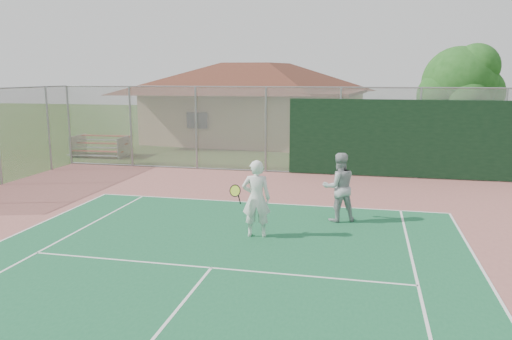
{
  "coord_description": "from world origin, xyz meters",
  "views": [
    {
      "loc": [
        3.04,
        -2.96,
        3.96
      ],
      "look_at": [
        0.16,
        9.97,
        1.44
      ],
      "focal_mm": 35.0,
      "sensor_mm": 36.0,
      "label": 1
    }
  ],
  "objects_px": {
    "bleachers": "(101,146)",
    "tree": "(461,86)",
    "player_grey_back": "(339,188)",
    "player_white_front": "(256,199)",
    "clubhouse": "(257,95)"
  },
  "relations": [
    {
      "from": "bleachers",
      "to": "tree",
      "type": "bearing_deg",
      "value": 2.48
    },
    {
      "from": "tree",
      "to": "bleachers",
      "type": "bearing_deg",
      "value": -175.06
    },
    {
      "from": "clubhouse",
      "to": "tree",
      "type": "xyz_separation_m",
      "value": [
        10.53,
        -5.89,
        0.68
      ]
    },
    {
      "from": "bleachers",
      "to": "player_white_front",
      "type": "bearing_deg",
      "value": -48.48
    },
    {
      "from": "player_white_front",
      "to": "player_grey_back",
      "type": "relative_size",
      "value": 1.02
    },
    {
      "from": "clubhouse",
      "to": "player_white_front",
      "type": "distance_m",
      "value": 18.5
    },
    {
      "from": "bleachers",
      "to": "tree",
      "type": "height_order",
      "value": "tree"
    },
    {
      "from": "player_white_front",
      "to": "bleachers",
      "type": "bearing_deg",
      "value": -55.5
    },
    {
      "from": "clubhouse",
      "to": "tree",
      "type": "distance_m",
      "value": 12.09
    },
    {
      "from": "bleachers",
      "to": "player_grey_back",
      "type": "relative_size",
      "value": 1.45
    },
    {
      "from": "player_white_front",
      "to": "player_grey_back",
      "type": "height_order",
      "value": "player_white_front"
    },
    {
      "from": "bleachers",
      "to": "tree",
      "type": "xyz_separation_m",
      "value": [
        16.82,
        1.45,
        2.97
      ]
    },
    {
      "from": "bleachers",
      "to": "tree",
      "type": "relative_size",
      "value": 0.52
    },
    {
      "from": "player_white_front",
      "to": "player_grey_back",
      "type": "xyz_separation_m",
      "value": [
        1.91,
        1.81,
        -0.02
      ]
    },
    {
      "from": "clubhouse",
      "to": "player_white_front",
      "type": "bearing_deg",
      "value": -71.6
    }
  ]
}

